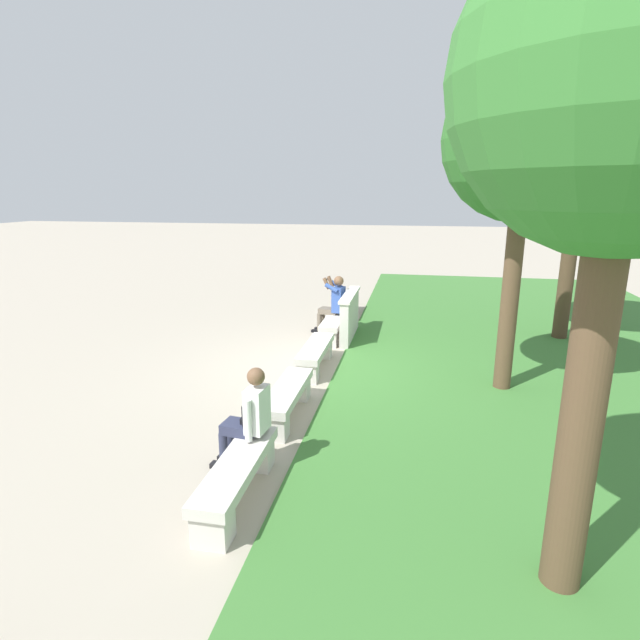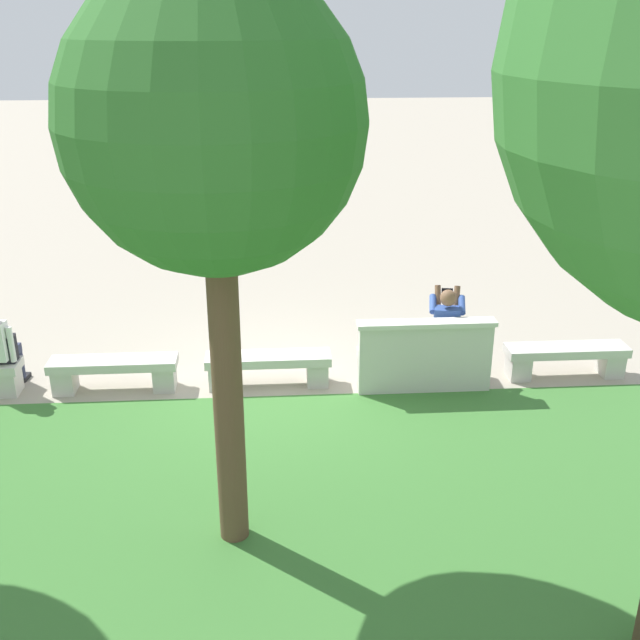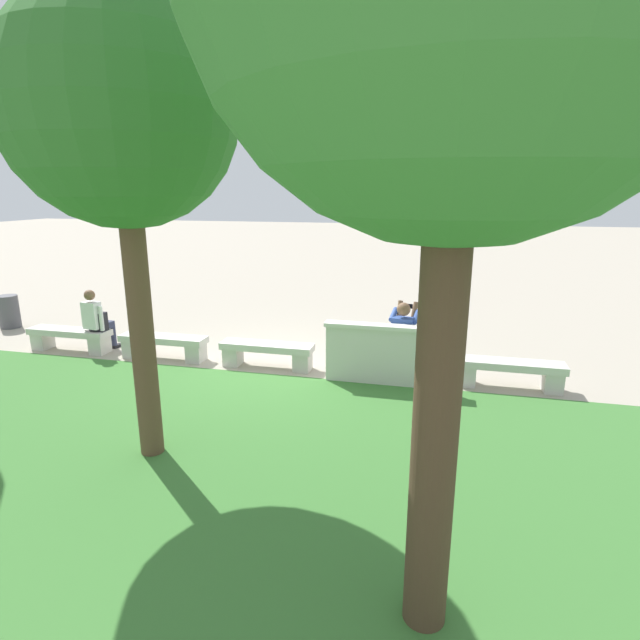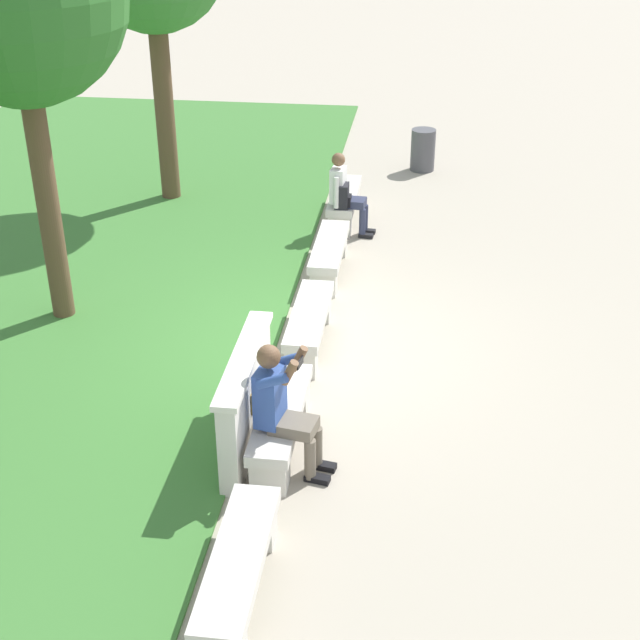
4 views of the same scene
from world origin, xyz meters
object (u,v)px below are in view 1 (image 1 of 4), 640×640
(bench_main, at_px, (347,305))
(person_photographer, at_px, (334,301))
(person_distant, at_px, (249,416))
(tree_left_background, at_px, (629,86))
(tree_right_background, at_px, (585,132))
(bench_end, at_px, (237,475))
(bench_mid, at_px, (316,353))
(bench_near, at_px, (334,325))
(backpack, at_px, (253,417))
(tree_behind_wall, at_px, (525,142))
(bench_far, at_px, (287,398))

(bench_main, bearing_deg, person_photographer, -2.59)
(person_distant, relative_size, tree_left_background, 0.25)
(tree_right_background, bearing_deg, bench_end, -34.86)
(bench_main, height_order, bench_mid, same)
(bench_near, distance_m, backpack, 5.46)
(bench_near, xyz_separation_m, tree_right_background, (-0.88, 4.87, 3.99))
(tree_left_background, bearing_deg, bench_main, -161.12)
(bench_main, relative_size, backpack, 3.90)
(person_distant, distance_m, tree_right_background, 8.85)
(person_distant, height_order, tree_left_background, tree_left_background)
(bench_main, bearing_deg, tree_behind_wall, 35.74)
(tree_right_background, bearing_deg, person_photographer, -83.91)
(bench_mid, distance_m, person_photographer, 2.43)
(bench_near, xyz_separation_m, backpack, (5.45, -0.03, 0.33))
(tree_behind_wall, height_order, tree_left_background, tree_behind_wall)
(person_photographer, relative_size, tree_right_background, 0.22)
(tree_behind_wall, bearing_deg, backpack, -46.35)
(bench_mid, xyz_separation_m, tree_behind_wall, (0.34, 3.18, 3.54))
(bench_mid, bearing_deg, bench_main, 180.00)
(person_distant, height_order, backpack, person_distant)
(bench_main, bearing_deg, bench_mid, 0.00)
(bench_end, bearing_deg, person_distant, -173.71)
(tree_behind_wall, bearing_deg, bench_far, -61.94)
(bench_near, distance_m, bench_end, 6.11)
(bench_mid, distance_m, tree_behind_wall, 4.77)
(tree_left_background, distance_m, tree_right_background, 7.83)
(bench_mid, distance_m, backpack, 3.42)
(tree_left_background, height_order, tree_right_background, tree_right_background)
(bench_near, bearing_deg, bench_main, 180.00)
(bench_near, bearing_deg, backpack, -0.36)
(bench_far, height_order, tree_left_background, tree_left_background)
(bench_far, bearing_deg, tree_right_background, 135.50)
(person_photographer, distance_m, backpack, 5.80)
(backpack, height_order, tree_left_background, tree_left_background)
(bench_far, bearing_deg, person_photographer, -179.02)
(tree_left_background, bearing_deg, bench_far, -131.33)
(tree_right_background, bearing_deg, tree_left_background, -13.94)
(bench_main, distance_m, bench_far, 6.11)
(tree_behind_wall, xyz_separation_m, tree_right_background, (-3.26, 1.69, 0.45))
(person_photographer, bearing_deg, bench_main, 177.41)
(bench_end, xyz_separation_m, tree_left_background, (0.59, 2.99, 3.49))
(person_distant, bearing_deg, bench_end, 6.29)
(bench_end, xyz_separation_m, person_photographer, (-6.47, -0.08, 0.44))
(bench_end, relative_size, tree_right_background, 0.28)
(bench_mid, height_order, tree_behind_wall, tree_behind_wall)
(bench_far, distance_m, tree_left_background, 5.30)
(person_photographer, bearing_deg, bench_end, 0.67)
(person_distant, relative_size, tree_right_background, 0.21)
(tree_behind_wall, bearing_deg, tree_left_background, -2.51)
(tree_behind_wall, bearing_deg, bench_end, -40.42)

